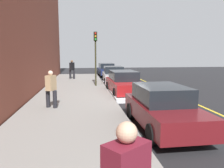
# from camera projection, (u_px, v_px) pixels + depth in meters

# --- Properties ---
(ground_plane) EXTENTS (56.00, 56.00, 0.00)m
(ground_plane) POSITION_uv_depth(u_px,v_px,m) (126.00, 95.00, 14.12)
(ground_plane) COLOR black
(sidewalk) EXTENTS (28.00, 4.60, 0.15)m
(sidewalk) POSITION_uv_depth(u_px,v_px,m) (74.00, 96.00, 13.68)
(sidewalk) COLOR gray
(sidewalk) RESTS_ON ground
(lane_stripe_centre) EXTENTS (28.00, 0.14, 0.01)m
(lane_stripe_centre) POSITION_uv_depth(u_px,v_px,m) (174.00, 94.00, 14.53)
(lane_stripe_centre) COLOR gold
(lane_stripe_centre) RESTS_ON ground
(snow_bank_curb) EXTENTS (8.60, 0.56, 0.22)m
(snow_bank_curb) POSITION_uv_depth(u_px,v_px,m) (111.00, 89.00, 16.03)
(snow_bank_curb) COLOR white
(snow_bank_curb) RESTS_ON ground
(parked_car_navy) EXTENTS (4.48, 2.00, 1.51)m
(parked_car_navy) POSITION_uv_depth(u_px,v_px,m) (106.00, 70.00, 26.21)
(parked_car_navy) COLOR black
(parked_car_navy) RESTS_ON ground
(parked_car_silver) EXTENTS (4.24, 1.99, 1.51)m
(parked_car_silver) POSITION_uv_depth(u_px,v_px,m) (114.00, 75.00, 19.80)
(parked_car_silver) COLOR black
(parked_car_silver) RESTS_ON ground
(parked_car_red) EXTENTS (4.78, 2.00, 1.51)m
(parked_car_red) POSITION_uv_depth(u_px,v_px,m) (124.00, 82.00, 14.59)
(parked_car_red) COLOR black
(parked_car_red) RESTS_ON ground
(parked_car_maroon) EXTENTS (4.36, 1.94, 1.51)m
(parked_car_maroon) POSITION_uv_depth(u_px,v_px,m) (162.00, 107.00, 7.85)
(parked_car_maroon) COLOR black
(parked_car_maroon) RESTS_ON ground
(pedestrian_tan_coat) EXTENTS (0.55, 0.53, 1.73)m
(pedestrian_tan_coat) POSITION_uv_depth(u_px,v_px,m) (51.00, 88.00, 10.21)
(pedestrian_tan_coat) COLOR black
(pedestrian_tan_coat) RESTS_ON sidewalk
(pedestrian_black_coat) EXTENTS (0.59, 0.57, 1.86)m
(pedestrian_black_coat) POSITION_uv_depth(u_px,v_px,m) (72.00, 69.00, 22.07)
(pedestrian_black_coat) COLOR black
(pedestrian_black_coat) RESTS_ON sidewalk
(traffic_light_pole) EXTENTS (0.35, 0.26, 4.14)m
(traffic_light_pole) POSITION_uv_depth(u_px,v_px,m) (96.00, 49.00, 16.98)
(traffic_light_pole) COLOR #2D2D19
(traffic_light_pole) RESTS_ON sidewalk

